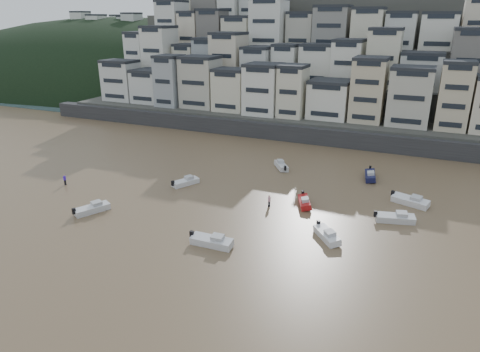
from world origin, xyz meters
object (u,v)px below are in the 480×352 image
at_px(boat_h, 281,165).
at_px(boat_b, 327,234).
at_px(boat_e, 304,201).
at_px(person_pink, 269,201).
at_px(boat_a, 212,240).
at_px(boat_f, 185,181).
at_px(person_blue, 65,180).
at_px(boat_j, 92,207).
at_px(boat_i, 370,175).
at_px(boat_g, 410,200).
at_px(boat_d, 395,217).

xyz_separation_m(boat_h, boat_b, (13.38, -22.53, 0.01)).
bearing_deg(boat_h, boat_e, 176.25).
bearing_deg(person_pink, boat_a, -100.04).
bearing_deg(boat_b, boat_h, 171.49).
height_order(boat_f, person_blue, person_blue).
bearing_deg(boat_h, boat_a, 148.48).
bearing_deg(person_pink, person_blue, -170.94).
bearing_deg(boat_j, boat_i, -23.59).
distance_m(boat_f, person_blue, 19.42).
height_order(boat_g, boat_e, boat_g).
distance_m(boat_h, boat_e, 16.19).
relative_size(boat_h, boat_d, 0.94).
distance_m(boat_b, boat_d, 10.93).
xyz_separation_m(boat_b, boat_f, (-24.93, 8.68, -0.03)).
xyz_separation_m(boat_j, boat_e, (26.26, 14.03, -0.05)).
bearing_deg(boat_j, person_pink, -36.32).
bearing_deg(boat_e, boat_f, -112.63).
relative_size(boat_j, boat_f, 1.06).
height_order(boat_i, person_pink, person_pink).
bearing_deg(boat_a, boat_g, 45.11).
bearing_deg(boat_h, boat_j, 113.08).
xyz_separation_m(boat_e, person_pink, (-4.51, -2.36, 0.20)).
relative_size(person_blue, person_pink, 1.00).
bearing_deg(boat_j, boat_e, -36.43).
distance_m(boat_g, boat_j, 45.00).
height_order(boat_h, boat_d, boat_d).
bearing_deg(boat_e, boat_b, 9.08).
bearing_deg(boat_g, boat_i, 147.31).
xyz_separation_m(boat_d, boat_e, (-12.39, 0.32, -0.07)).
bearing_deg(boat_j, boat_h, -7.41).
distance_m(boat_j, boat_e, 29.78).
bearing_deg(person_pink, boat_f, 170.72).
height_order(boat_h, boat_a, boat_a).
relative_size(boat_b, boat_f, 1.04).
bearing_deg(boat_b, boat_e, 172.14).
relative_size(boat_g, boat_e, 1.15).
height_order(boat_a, boat_e, boat_a).
xyz_separation_m(boat_g, boat_a, (-20.72, -21.95, -0.01)).
bearing_deg(boat_h, boat_f, 106.11).
distance_m(boat_a, boat_i, 33.60).
distance_m(boat_b, boat_j, 31.94).
height_order(boat_h, boat_g, boat_g).
height_order(boat_d, boat_j, boat_d).
distance_m(boat_h, boat_b, 26.20).
bearing_deg(person_blue, boat_e, 11.48).
bearing_deg(boat_j, boat_f, 0.65).
relative_size(boat_j, person_blue, 3.02).
distance_m(boat_e, person_blue, 38.29).
bearing_deg(boat_d, boat_i, 94.47).
relative_size(boat_g, person_blue, 3.24).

